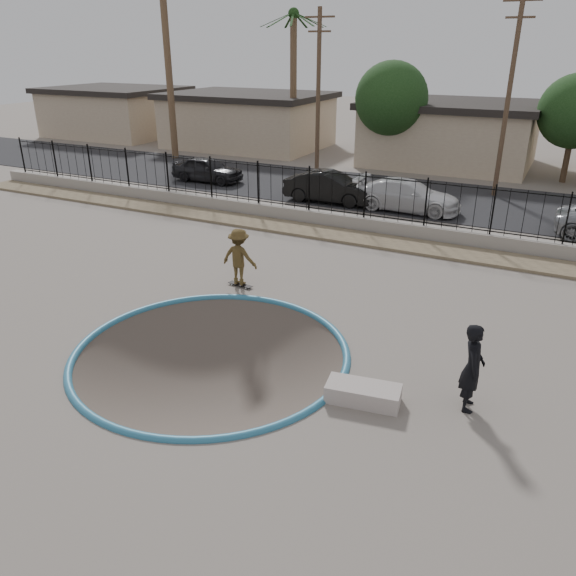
% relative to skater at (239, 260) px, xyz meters
% --- Properties ---
extents(ground, '(120.00, 120.00, 2.20)m').
position_rel_skater_xyz_m(ground, '(1.56, 9.00, -2.01)').
color(ground, '#6E635B').
rests_on(ground, ground).
extents(bowl_pit, '(6.84, 6.84, 1.80)m').
position_rel_skater_xyz_m(bowl_pit, '(1.56, -4.00, -0.91)').
color(bowl_pit, '#4B403A').
rests_on(bowl_pit, ground).
extents(coping_ring, '(7.04, 7.04, 0.20)m').
position_rel_skater_xyz_m(coping_ring, '(1.56, -4.00, -0.91)').
color(coping_ring, teal).
rests_on(coping_ring, ground).
extents(rock_strip, '(42.00, 1.60, 0.11)m').
position_rel_skater_xyz_m(rock_strip, '(1.56, 6.20, -0.86)').
color(rock_strip, '#857357').
rests_on(rock_strip, ground).
extents(retaining_wall, '(42.00, 0.45, 0.60)m').
position_rel_skater_xyz_m(retaining_wall, '(1.56, 7.30, -0.61)').
color(retaining_wall, gray).
rests_on(retaining_wall, ground).
extents(fence, '(40.00, 0.04, 1.80)m').
position_rel_skater_xyz_m(fence, '(1.56, 7.30, 0.59)').
color(fence, black).
rests_on(fence, retaining_wall).
extents(street, '(90.00, 8.00, 0.04)m').
position_rel_skater_xyz_m(street, '(1.56, 14.00, -0.89)').
color(street, black).
rests_on(street, ground).
extents(house_west_far, '(10.60, 8.60, 3.90)m').
position_rel_skater_xyz_m(house_west_far, '(-26.44, 23.50, 1.06)').
color(house_west_far, tan).
rests_on(house_west_far, ground).
extents(house_west, '(11.60, 8.60, 3.90)m').
position_rel_skater_xyz_m(house_west, '(-13.44, 23.50, 1.06)').
color(house_west, tan).
rests_on(house_west, ground).
extents(house_center, '(10.60, 8.60, 3.90)m').
position_rel_skater_xyz_m(house_center, '(1.56, 23.50, 1.06)').
color(house_center, tan).
rests_on(house_center, ground).
extents(palm_left, '(2.30, 2.30, 11.30)m').
position_rel_skater_xyz_m(palm_left, '(-15.44, 17.00, 7.04)').
color(palm_left, brown).
rests_on(palm_left, ground).
extents(palm_mid, '(2.30, 2.30, 9.30)m').
position_rel_skater_xyz_m(palm_mid, '(-8.44, 21.00, 5.77)').
color(palm_mid, brown).
rests_on(palm_mid, ground).
extents(utility_pole_left, '(1.70, 0.24, 9.00)m').
position_rel_skater_xyz_m(utility_pole_left, '(-4.44, 16.00, 3.79)').
color(utility_pole_left, '#473323').
rests_on(utility_pole_left, ground).
extents(utility_pole_mid, '(1.70, 0.24, 9.50)m').
position_rel_skater_xyz_m(utility_pole_mid, '(5.56, 16.00, 4.04)').
color(utility_pole_mid, '#473323').
rests_on(utility_pole_mid, ground).
extents(street_tree_left, '(4.32, 4.32, 6.36)m').
position_rel_skater_xyz_m(street_tree_left, '(-1.44, 20.00, 3.28)').
color(street_tree_left, '#473323').
rests_on(street_tree_left, ground).
extents(street_tree_mid, '(3.96, 3.96, 5.83)m').
position_rel_skater_xyz_m(street_tree_mid, '(8.56, 21.00, 2.92)').
color(street_tree_mid, '#473323').
rests_on(street_tree_mid, ground).
extents(skater, '(1.20, 0.71, 1.83)m').
position_rel_skater_xyz_m(skater, '(0.00, 0.00, 0.00)').
color(skater, brown).
rests_on(skater, ground).
extents(skateboard, '(0.88, 0.32, 0.07)m').
position_rel_skater_xyz_m(skateboard, '(-0.00, 0.00, -0.85)').
color(skateboard, black).
rests_on(skateboard, ground).
extents(videographer, '(0.60, 0.79, 1.97)m').
position_rel_skater_xyz_m(videographer, '(7.76, -3.44, 0.07)').
color(videographer, black).
rests_on(videographer, ground).
extents(concrete_ledge, '(1.69, 0.93, 0.40)m').
position_rel_skater_xyz_m(concrete_ledge, '(5.69, -4.25, -0.71)').
color(concrete_ledge, '#AFA29B').
rests_on(concrete_ledge, ground).
extents(car_a, '(4.12, 1.75, 1.39)m').
position_rel_skater_xyz_m(car_a, '(-9.38, 12.00, -0.18)').
color(car_a, black).
rests_on(car_a, street).
extents(car_b, '(4.50, 1.66, 1.47)m').
position_rel_skater_xyz_m(car_b, '(-1.47, 10.92, -0.14)').
color(car_b, black).
rests_on(car_b, street).
extents(car_c, '(4.91, 2.04, 1.42)m').
position_rel_skater_xyz_m(car_c, '(2.32, 11.13, -0.17)').
color(car_c, silver).
rests_on(car_c, street).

